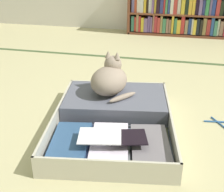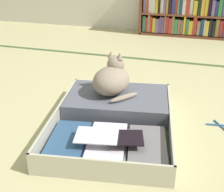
# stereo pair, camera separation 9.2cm
# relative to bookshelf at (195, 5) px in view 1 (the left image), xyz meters

# --- Properties ---
(ground_plane) EXTENTS (10.00, 10.00, 0.00)m
(ground_plane) POSITION_rel_bookshelf_xyz_m (-0.39, -2.27, -0.36)
(ground_plane) COLOR tan
(tatami_border) EXTENTS (4.80, 0.05, 0.00)m
(tatami_border) POSITION_rel_bookshelf_xyz_m (-0.39, -1.03, -0.36)
(tatami_border) COLOR #3F532F
(tatami_border) RESTS_ON ground_plane
(bookshelf) EXTENTS (1.57, 0.22, 0.74)m
(bookshelf) POSITION_rel_bookshelf_xyz_m (0.00, 0.00, 0.00)
(bookshelf) COLOR brown
(bookshelf) RESTS_ON ground_plane
(open_suitcase) EXTENTS (0.77, 0.96, 0.11)m
(open_suitcase) POSITION_rel_bookshelf_xyz_m (-0.46, -2.24, -0.31)
(open_suitcase) COLOR beige
(open_suitcase) RESTS_ON ground_plane
(black_cat) EXTENTS (0.30, 0.31, 0.26)m
(black_cat) POSITION_rel_bookshelf_xyz_m (-0.52, -2.08, -0.15)
(black_cat) COLOR gray
(black_cat) RESTS_ON open_suitcase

